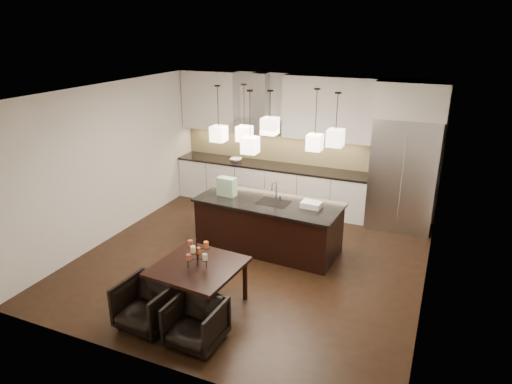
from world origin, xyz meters
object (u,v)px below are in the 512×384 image
at_px(armchair_left, 147,305).
at_px(armchair_right, 196,323).
at_px(dining_table, 199,286).
at_px(island_body, 268,226).
at_px(refrigerator, 403,174).

xyz_separation_m(armchair_left, armchair_right, (0.77, -0.06, -0.02)).
relative_size(dining_table, armchair_left, 1.58).
distance_m(dining_table, armchair_left, 0.76).
height_order(island_body, dining_table, island_body).
bearing_deg(island_body, armchair_right, -83.78).
height_order(refrigerator, armchair_left, refrigerator).
relative_size(refrigerator, armchair_right, 3.30).
height_order(refrigerator, dining_table, refrigerator).
bearing_deg(armchair_right, armchair_left, 177.87).
height_order(armchair_left, armchair_right, armchair_left).
distance_m(armchair_left, armchair_right, 0.77).
height_order(island_body, armchair_left, island_body).
relative_size(armchair_left, armchair_right, 1.07).
distance_m(refrigerator, armchair_right, 5.03).
xyz_separation_m(refrigerator, dining_table, (-2.22, -3.92, -0.74)).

